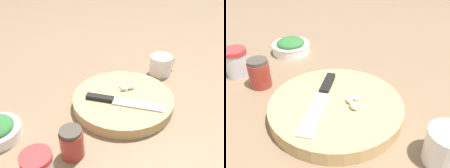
{
  "view_description": "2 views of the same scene",
  "coord_description": "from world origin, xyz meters",
  "views": [
    {
      "loc": [
        -0.37,
        -0.52,
        0.48
      ],
      "look_at": [
        0.03,
        0.0,
        0.06
      ],
      "focal_mm": 40.0,
      "sensor_mm": 36.0,
      "label": 1
    },
    {
      "loc": [
        0.4,
        -0.33,
        0.38
      ],
      "look_at": [
        0.01,
        -0.0,
        0.05
      ],
      "focal_mm": 40.0,
      "sensor_mm": 36.0,
      "label": 2
    }
  ],
  "objects": [
    {
      "name": "ground_plane",
      "position": [
        0.0,
        0.0,
        0.0
      ],
      "size": [
        5.0,
        5.0,
        0.0
      ],
      "primitive_type": "plane",
      "color": "#7F664C"
    },
    {
      "name": "coffee_mug",
      "position": [
        0.29,
        0.03,
        0.04
      ],
      "size": [
        0.11,
        0.08,
        0.07
      ],
      "color": "white",
      "rests_on": "ground_plane"
    },
    {
      "name": "cutting_board",
      "position": [
        0.04,
        -0.04,
        0.02
      ],
      "size": [
        0.31,
        0.31,
        0.03
      ],
      "color": "tan",
      "rests_on": "ground_plane"
    },
    {
      "name": "honey_jar",
      "position": [
        -0.18,
        -0.12,
        0.04
      ],
      "size": [
        0.06,
        0.06,
        0.08
      ],
      "color": "#9E3328",
      "rests_on": "ground_plane"
    },
    {
      "name": "chef_knife",
      "position": [
        0.01,
        -0.06,
        0.04
      ],
      "size": [
        0.17,
        0.2,
        0.01
      ],
      "rotation": [
        0.0,
        0.0,
        3.8
      ],
      "color": "black",
      "rests_on": "cutting_board"
    },
    {
      "name": "garlic_cloves",
      "position": [
        0.08,
        -0.02,
        0.04
      ],
      "size": [
        0.05,
        0.04,
        0.01
      ],
      "color": "silver",
      "rests_on": "cutting_board"
    }
  ]
}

